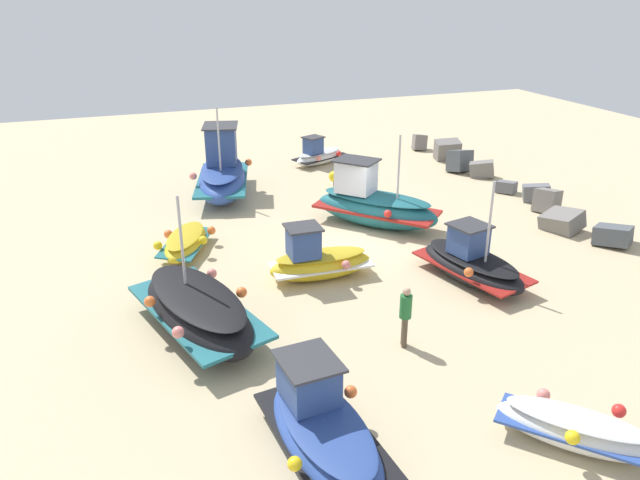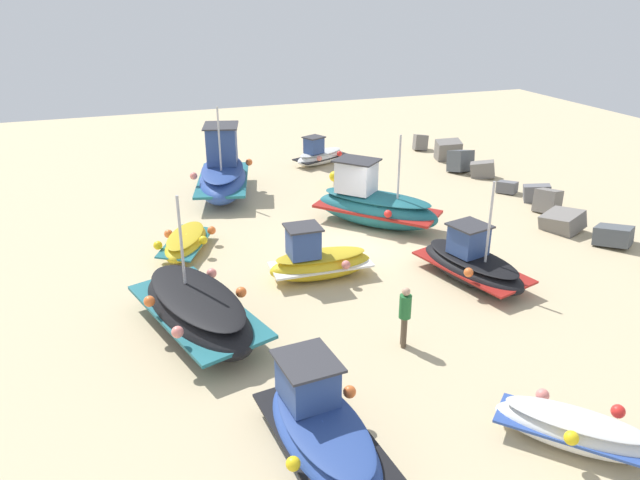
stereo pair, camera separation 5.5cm
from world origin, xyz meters
TOP-DOWN VIEW (x-y plane):
  - ground_plane at (0.00, 0.00)m, footprint 55.70×55.70m
  - fishing_boat_0 at (4.32, -6.72)m, footprint 5.56×3.39m
  - fishing_boat_1 at (9.88, -5.16)m, footprint 4.10×2.05m
  - fishing_boat_2 at (4.07, 2.12)m, footprint 4.35×2.52m
  - fishing_boat_3 at (-10.55, 2.23)m, footprint 2.34×3.37m
  - fishing_boat_4 at (2.30, -2.49)m, footprint 1.73×3.45m
  - fishing_boat_5 at (-7.26, -3.61)m, footprint 5.80×3.46m
  - fishing_boat_6 at (-1.46, 1.20)m, footprint 4.96×4.64m
  - fishing_boat_7 at (11.48, -0.18)m, footprint 3.14×2.99m
  - fishing_boat_8 at (-1.28, -6.21)m, footprint 3.37×2.49m
  - person_walking at (6.88, -1.74)m, footprint 0.32×0.32m
  - breakwater_rocks at (0.05, 8.67)m, footprint 23.90×2.85m
  - mooring_buoy_0 at (-6.80, 1.62)m, footprint 0.52×0.52m

SIDE VIEW (x-z plane):
  - ground_plane at x=0.00m, z-range 0.00..0.00m
  - fishing_boat_8 at x=-1.28m, z-range -0.01..0.80m
  - breakwater_rocks at x=0.05m, z-range -0.30..1.09m
  - fishing_boat_7 at x=11.48m, z-range -0.03..0.82m
  - mooring_buoy_0 at x=-6.80m, z-range 0.09..0.79m
  - fishing_boat_3 at x=-10.55m, z-range -0.29..1.28m
  - fishing_boat_2 at x=4.07m, z-range -1.17..2.33m
  - fishing_boat_1 at x=9.88m, z-range -0.33..1.52m
  - fishing_boat_4 at x=2.30m, z-range -0.32..1.58m
  - fishing_boat_0 at x=4.32m, z-range -1.24..2.58m
  - fishing_boat_6 at x=-1.46m, z-range -1.03..2.76m
  - fishing_boat_5 at x=-7.26m, z-range -1.09..3.06m
  - person_walking at x=6.88m, z-range 0.13..1.86m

